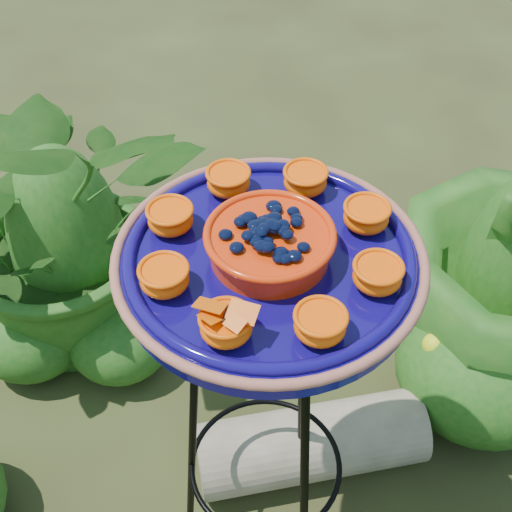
% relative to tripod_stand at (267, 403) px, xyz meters
% --- Properties ---
extents(tripod_stand, '(0.37, 0.37, 0.82)m').
position_rel_tripod_stand_xyz_m(tripod_stand, '(0.00, 0.00, 0.00)').
color(tripod_stand, black).
rests_on(tripod_stand, ground).
extents(feeder_dish, '(0.52, 0.52, 0.10)m').
position_rel_tripod_stand_xyz_m(feeder_dish, '(-0.00, -0.00, 0.36)').
color(feeder_dish, '#0E0757').
rests_on(feeder_dish, tripod_stand).
extents(driftwood_log, '(0.54, 0.38, 0.17)m').
position_rel_tripod_stand_xyz_m(driftwood_log, '(0.06, 0.18, -0.41)').
color(driftwood_log, tan).
rests_on(driftwood_log, ground).
extents(shrub_back_left, '(0.89, 0.84, 0.77)m').
position_rel_tripod_stand_xyz_m(shrub_back_left, '(-0.62, 0.45, -0.11)').
color(shrub_back_left, '#184D14').
rests_on(shrub_back_left, ground).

